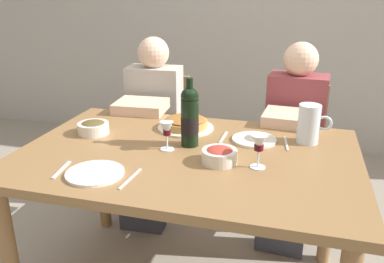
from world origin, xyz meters
name	(u,v)px	position (x,y,z in m)	size (l,w,h in m)	color
dining_table	(187,171)	(0.00, 0.00, 0.67)	(1.50, 1.00, 0.76)	olive
wine_bottle	(190,117)	(-0.01, 0.08, 0.90)	(0.08, 0.08, 0.32)	black
water_pitcher	(309,126)	(0.52, 0.26, 0.84)	(0.16, 0.10, 0.18)	silver
baked_tart	(186,124)	(-0.09, 0.30, 0.79)	(0.29, 0.29, 0.06)	silver
salad_bowl	(219,155)	(0.16, -0.07, 0.80)	(0.15, 0.15, 0.07)	silver
olive_bowl	(93,127)	(-0.52, 0.10, 0.79)	(0.15, 0.15, 0.07)	silver
wine_glass_left_diner	(167,130)	(-0.10, 0.01, 0.85)	(0.06, 0.06, 0.13)	silver
wine_glass_right_diner	(259,145)	(0.32, -0.08, 0.86)	(0.07, 0.07, 0.14)	silver
dinner_plate_left_setting	(95,173)	(-0.29, -0.31, 0.77)	(0.23, 0.23, 0.01)	white
dinner_plate_right_setting	(254,140)	(0.27, 0.22, 0.77)	(0.21, 0.21, 0.01)	silver
fork_left_setting	(61,170)	(-0.44, -0.31, 0.76)	(0.16, 0.01, 0.01)	silver
knife_left_setting	(130,179)	(-0.14, -0.31, 0.76)	(0.18, 0.01, 0.01)	silver
knife_right_setting	(286,143)	(0.42, 0.22, 0.76)	(0.18, 0.01, 0.01)	silver
spoon_right_setting	(223,137)	(0.12, 0.22, 0.76)	(0.16, 0.01, 0.01)	silver
chair_left	(161,130)	(-0.46, 0.92, 0.50)	(0.43, 0.43, 0.87)	#9E7A51
diner_left	(150,125)	(-0.44, 0.68, 0.62)	(0.35, 0.52, 1.16)	#B7B2A8
chair_right	(294,143)	(0.46, 0.92, 0.50)	(0.43, 0.43, 0.87)	#9E7A51
diner_right	(292,138)	(0.44, 0.68, 0.62)	(0.36, 0.52, 1.16)	#8E3D42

